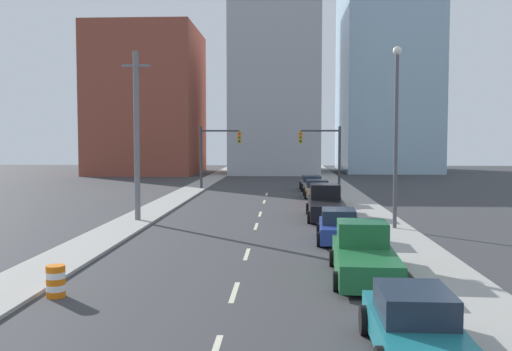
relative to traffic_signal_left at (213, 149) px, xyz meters
name	(u,v)px	position (x,y,z in m)	size (l,w,h in m)	color
sidewalk_left	(196,187)	(-1.84, 1.71, -3.74)	(2.38, 103.02, 0.12)	#9E9B93
sidewalk_right	(342,188)	(12.18, 1.71, -3.74)	(2.38, 103.02, 0.12)	#9E9B93
lane_stripe_at_14m	(234,292)	(5.17, -35.73, -3.79)	(0.16, 2.40, 0.01)	beige
lane_stripe_at_20m	(247,254)	(5.17, -29.92, -3.79)	(0.16, 2.40, 0.01)	beige
lane_stripe_at_27m	(256,226)	(5.17, -22.43, -3.79)	(0.16, 2.40, 0.01)	beige
lane_stripe_at_32m	(260,214)	(5.17, -17.36, -3.79)	(0.16, 2.40, 0.01)	beige
lane_stripe_at_40m	(264,202)	(5.17, -10.29, -3.79)	(0.16, 2.40, 0.01)	beige
lane_stripe_at_45m	(267,194)	(5.17, -4.37, -3.79)	(0.16, 2.40, 0.01)	beige
building_brick_left	(148,102)	(-12.25, 25.53, 6.08)	(14.00, 16.00, 19.75)	brown
building_office_center	(275,85)	(5.32, 29.53, 8.76)	(12.00, 20.00, 25.11)	#A8A8AD
building_glass_right	(386,52)	(21.64, 33.53, 13.93)	(13.00, 20.00, 35.45)	#99B7CC
traffic_signal_left	(213,149)	(0.00, 0.00, 0.00)	(3.89, 0.35, 5.89)	#38383D
traffic_signal_right	(327,149)	(10.65, 0.00, 0.00)	(3.89, 0.35, 5.89)	#38383D
utility_pole_left_mid	(137,135)	(-1.65, -21.09, 1.13)	(1.60, 0.32, 9.61)	slate
traffic_barrel	(56,281)	(-0.09, -36.54, -3.32)	(0.56, 0.56, 0.95)	orange
street_lamp	(396,126)	(12.38, -23.42, 1.58)	(0.44, 0.44, 9.39)	#4C4C51
sedan_teal	(414,326)	(9.48, -40.74, -3.12)	(2.06, 4.42, 1.48)	#196B75
pickup_truck_green	(364,255)	(9.39, -33.59, -3.06)	(2.40, 5.71, 1.82)	#1E6033
sedan_blue	(338,227)	(9.17, -26.85, -3.12)	(2.16, 4.45, 1.50)	navy
pickup_truck_black	(326,205)	(9.14, -19.10, -2.99)	(2.35, 6.43, 1.98)	black
sedan_red	(325,196)	(9.58, -12.30, -3.11)	(2.07, 4.70, 1.53)	red
sedan_tan	(317,189)	(9.34, -6.67, -3.15)	(2.20, 4.59, 1.42)	tan
sedan_gray	(312,184)	(9.20, -0.43, -3.17)	(2.20, 4.59, 1.36)	slate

